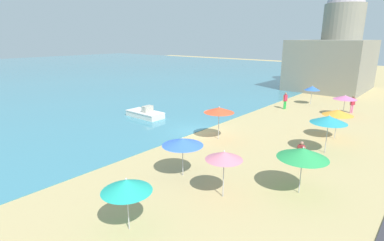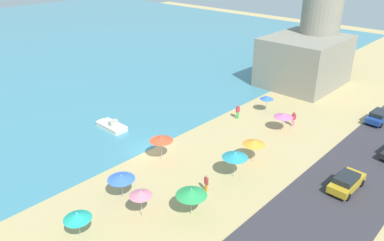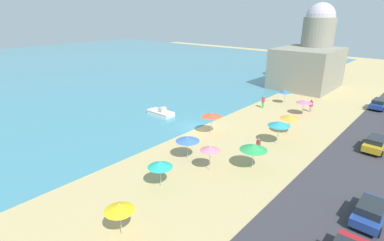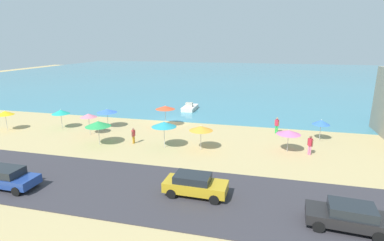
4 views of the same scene
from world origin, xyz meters
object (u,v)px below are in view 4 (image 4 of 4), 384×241
Objects in this scene: parked_car_0 at (8,177)px; parked_car_1 at (195,184)px; beach_umbrella_1 at (107,111)px; beach_umbrella_2 at (164,124)px; beach_umbrella_3 at (321,122)px; beach_umbrella_4 at (201,128)px; beach_umbrella_7 at (88,115)px; beach_umbrella_9 at (98,124)px; bather_0 at (133,135)px; bather_1 at (277,124)px; bather_2 at (310,144)px; beach_umbrella_8 at (61,112)px; beach_umbrella_6 at (5,113)px; beach_umbrella_0 at (165,108)px; parked_car_4 at (348,216)px; skiff_nearshore at (190,107)px; beach_umbrella_5 at (289,132)px.

parked_car_1 is at bearing 9.46° from parked_car_0.
beach_umbrella_1 is 10.25m from beach_umbrella_2.
parked_car_0 is (-22.74, -16.67, -1.08)m from beach_umbrella_3.
beach_umbrella_4 is at bearing -153.00° from beach_umbrella_3.
beach_umbrella_7 is 3.92m from beach_umbrella_9.
bather_1 is (14.03, 7.05, 0.12)m from bather_0.
parked_car_1 is (5.04, -8.38, -1.52)m from beach_umbrella_2.
beach_umbrella_3 is 0.91× the size of beach_umbrella_7.
parked_car_1 is at bearing -44.05° from beach_umbrella_1.
bather_2 is 24.31m from parked_car_0.
beach_umbrella_8 is at bearing 148.10° from parked_car_1.
beach_umbrella_4 is at bearing 99.84° from parked_car_1.
bather_2 is (27.38, -2.07, -0.96)m from beach_umbrella_8.
beach_umbrella_4 reaches higher than beach_umbrella_1.
beach_umbrella_2 is at bearing 53.38° from parked_car_0.
beach_umbrella_6 is 0.58× the size of parked_car_0.
beach_umbrella_0 reaches higher than bather_2.
parked_car_1 is at bearing -46.18° from bather_0.
beach_umbrella_4 is 14.68m from parked_car_4.
beach_umbrella_3 is at bearing 22.40° from beach_umbrella_2.
skiff_nearshore is (-15.66, 26.42, -0.43)m from parked_car_4.
beach_umbrella_4 is (5.89, -6.89, -0.21)m from beach_umbrella_0.
beach_umbrella_4 is 10.16m from beach_umbrella_9.
beach_umbrella_5 is 1.21× the size of bather_1.
beach_umbrella_8 is 1.27× the size of bather_2.
beach_umbrella_8 is 0.55× the size of parked_car_1.
beach_umbrella_7 is 6.28m from bather_0.
bather_0 is 0.40× the size of parked_car_0.
beach_umbrella_5 is at bearing -81.49° from bather_1.
beach_umbrella_9 is (2.80, -2.74, -0.02)m from beach_umbrella_7.
skiff_nearshore is at bearing 107.95° from beach_umbrella_4.
parked_car_1 is at bearing -124.23° from beach_umbrella_3.
beach_umbrella_9 is 3.58m from bather_0.
bather_2 is at bearing 3.30° from bather_0.
beach_umbrella_8 is 11.07m from bather_0.
beach_umbrella_6 is (-23.17, 0.86, -0.06)m from beach_umbrella_4.
beach_umbrella_8 is (-17.54, 3.14, -0.13)m from beach_umbrella_4.
beach_umbrella_0 is at bearing 17.83° from beach_umbrella_8.
bather_1 is (30.25, 6.29, -1.01)m from beach_umbrella_6.
bather_0 is at bearing -40.40° from beach_umbrella_1.
beach_umbrella_1 is 0.57× the size of parked_car_0.
beach_umbrella_6 is (-10.75, -3.89, 0.02)m from beach_umbrella_1.
beach_umbrella_4 is 1.31× the size of bather_1.
parked_car_4 is (2.48, -11.66, -1.08)m from beach_umbrella_5.
parked_car_1 is 9.04m from parked_car_4.
beach_umbrella_0 is 0.64× the size of parked_car_0.
bather_2 is at bearing 0.36° from beach_umbrella_6.
beach_umbrella_4 is 17.82m from beach_umbrella_8.
bather_2 is (22.74, -0.60, -1.16)m from beach_umbrella_7.
bather_2 is (15.73, -5.82, -1.30)m from beach_umbrella_0.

